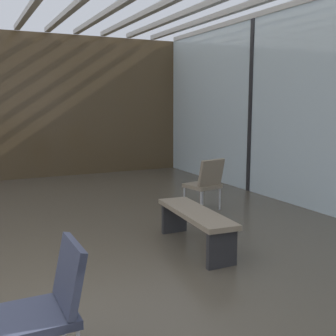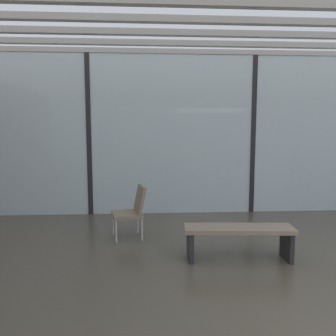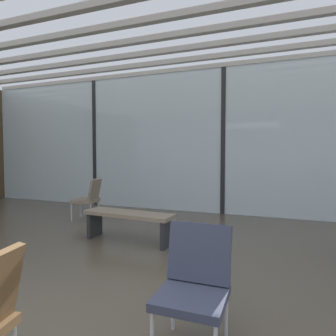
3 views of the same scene
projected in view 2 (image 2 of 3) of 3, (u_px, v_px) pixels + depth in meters
glass_curtain_wall at (253, 135)px, 7.10m from camera, size 14.00×0.08×3.36m
window_mullion_0 at (89, 135)px, 6.88m from camera, size 0.10×0.12×3.36m
window_mullion_1 at (253, 135)px, 7.10m from camera, size 0.10×0.12×3.36m
parked_airplane at (170, 128)px, 12.80m from camera, size 14.37×3.73×3.73m
lounge_chair_4 at (132, 208)px, 5.46m from camera, size 0.61×0.58×0.87m
waiting_bench at (239, 234)px, 4.52m from camera, size 1.53×0.51×0.47m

